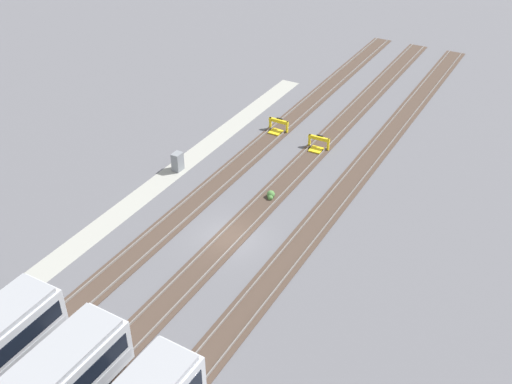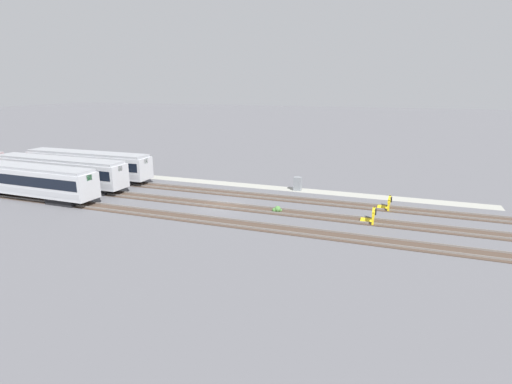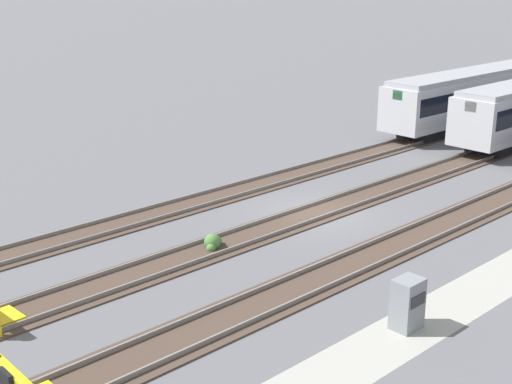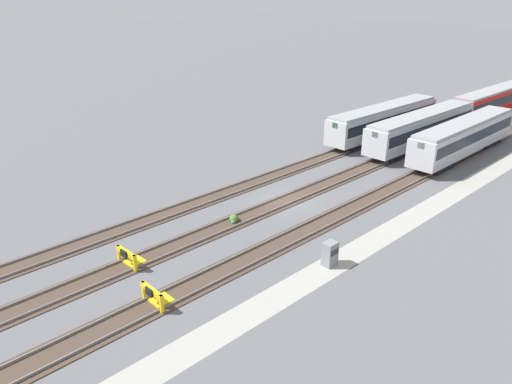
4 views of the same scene
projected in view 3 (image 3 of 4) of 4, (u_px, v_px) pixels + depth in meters
ground_plane at (316, 213)px, 31.21m from camera, size 400.00×400.00×0.00m
service_walkway at (504, 275)px, 25.06m from camera, size 54.00×2.00×0.01m
rail_track_nearest at (405, 242)px, 27.96m from camera, size 90.00×2.23×0.21m
rail_track_near_inner at (316, 212)px, 31.20m from camera, size 90.00×2.24×0.21m
rail_track_middle at (244, 189)px, 34.44m from camera, size 90.00×2.23×0.21m
subway_car_front_row_centre at (479, 94)px, 47.79m from camera, size 18.05×3.19×3.70m
electrical_cabinet at (407, 304)px, 21.22m from camera, size 0.90×0.73×1.60m
weed_clump at (213, 243)px, 27.34m from camera, size 0.92×0.70×0.64m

